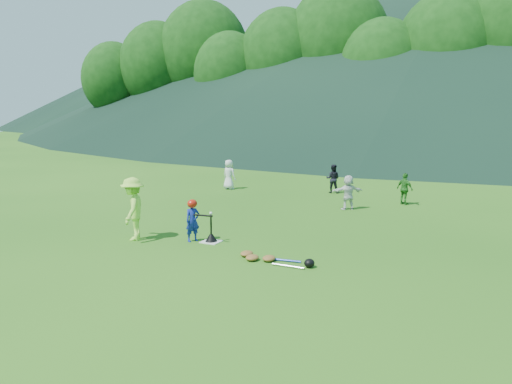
% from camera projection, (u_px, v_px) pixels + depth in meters
% --- Properties ---
extents(ground, '(120.00, 120.00, 0.00)m').
position_uv_depth(ground, '(211.00, 242.00, 12.50)').
color(ground, '#225814').
rests_on(ground, ground).
extents(home_plate, '(0.45, 0.45, 0.02)m').
position_uv_depth(home_plate, '(211.00, 242.00, 12.50)').
color(home_plate, silver).
rests_on(home_plate, ground).
extents(baseball, '(0.08, 0.08, 0.08)m').
position_uv_depth(baseball, '(211.00, 213.00, 12.38)').
color(baseball, white).
rests_on(baseball, batting_tee).
extents(batter_child, '(0.40, 0.45, 1.05)m').
position_uv_depth(batter_child, '(193.00, 221.00, 12.50)').
color(batter_child, navy).
rests_on(batter_child, ground).
extents(adult_coach, '(1.00, 1.19, 1.60)m').
position_uv_depth(adult_coach, '(133.00, 209.00, 12.61)').
color(adult_coach, '#AEF447').
rests_on(adult_coach, ground).
extents(fielder_a, '(0.66, 0.49, 1.22)m').
position_uv_depth(fielder_a, '(229.00, 175.00, 20.65)').
color(fielder_a, silver).
rests_on(fielder_a, ground).
extents(fielder_b, '(0.62, 0.52, 1.14)m').
position_uv_depth(fielder_b, '(333.00, 179.00, 19.72)').
color(fielder_b, black).
rests_on(fielder_b, ground).
extents(fielder_c, '(0.70, 0.55, 1.11)m').
position_uv_depth(fielder_c, '(405.00, 189.00, 17.29)').
color(fielder_c, '#287222').
rests_on(fielder_c, ground).
extents(fielder_d, '(1.05, 0.93, 1.15)m').
position_uv_depth(fielder_d, '(348.00, 192.00, 16.46)').
color(fielder_d, silver).
rests_on(fielder_d, ground).
extents(batting_tee, '(0.30, 0.30, 0.68)m').
position_uv_depth(batting_tee, '(211.00, 237.00, 12.48)').
color(batting_tee, black).
rests_on(batting_tee, home_plate).
extents(batter_gear, '(0.73, 0.26, 0.41)m').
position_uv_depth(batter_gear, '(193.00, 205.00, 12.42)').
color(batter_gear, '#AF190B').
rests_on(batter_gear, ground).
extents(equipment_pile, '(1.80, 0.56, 0.19)m').
position_uv_depth(equipment_pile, '(269.00, 258.00, 10.92)').
color(equipment_pile, olive).
rests_on(equipment_pile, ground).
extents(outfield_fence, '(70.07, 0.08, 1.33)m').
position_uv_depth(outfield_fence, '(410.00, 144.00, 37.06)').
color(outfield_fence, gray).
rests_on(outfield_fence, ground).
extents(tree_line, '(70.04, 11.40, 14.82)m').
position_uv_depth(tree_line, '(430.00, 48.00, 40.87)').
color(tree_line, '#382314').
rests_on(tree_line, ground).
extents(distant_hills, '(155.00, 140.00, 32.00)m').
position_uv_depth(distant_hills, '(424.00, 40.00, 85.51)').
color(distant_hills, black).
rests_on(distant_hills, ground).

